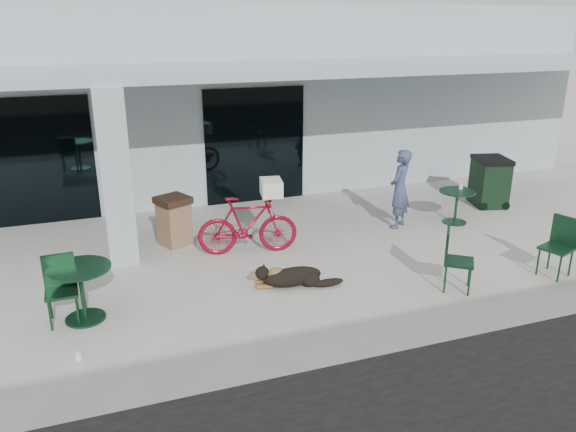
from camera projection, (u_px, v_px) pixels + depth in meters
name	position (u px, v px, depth m)	size (l,w,h in m)	color
ground	(236.00, 305.00, 8.67)	(80.00, 80.00, 0.00)	#B7B6AD
building	(156.00, 93.00, 15.48)	(22.00, 7.00, 4.50)	#9CAAB1
storefront_glass_left	(24.00, 163.00, 11.64)	(2.80, 0.06, 2.70)	black
storefront_glass_right	(255.00, 146.00, 13.22)	(2.40, 0.06, 2.70)	black
column	(116.00, 178.00, 9.72)	(0.50, 0.50, 3.12)	#9CAAB1
overhang	(184.00, 72.00, 10.81)	(22.00, 2.80, 0.18)	#9CAAB1
bicycle	(248.00, 225.00, 10.41)	(0.52, 1.86, 1.11)	maroon
laundry_basket	(271.00, 188.00, 10.24)	(0.50, 0.37, 0.30)	white
dog	(294.00, 276.00, 9.22)	(1.12, 0.37, 0.37)	black
cup_near_dog	(79.00, 356.00, 7.25)	(0.08, 0.08, 0.10)	white
cafe_table_near	(82.00, 294.00, 8.12)	(0.89, 0.89, 0.84)	#133821
cafe_chair_near	(61.00, 291.00, 8.01)	(0.45, 0.49, 0.99)	#133821
cafe_table_far	(456.00, 207.00, 12.04)	(0.77, 0.77, 0.72)	#133821
cafe_chair_far_a	(459.00, 261.00, 9.00)	(0.46, 0.50, 1.01)	#133821
cafe_chair_far_b	(557.00, 248.00, 9.50)	(0.46, 0.51, 1.03)	#133821
person	(400.00, 189.00, 11.65)	(0.61, 0.40, 1.67)	#3B4364
cup_on_table	(461.00, 186.00, 12.04)	(0.08, 0.08, 0.12)	white
trash_receptacle	(174.00, 221.00, 10.84)	(0.57, 0.57, 0.97)	#866045
wheeled_bin	(489.00, 182.00, 13.15)	(0.71, 0.90, 1.14)	black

